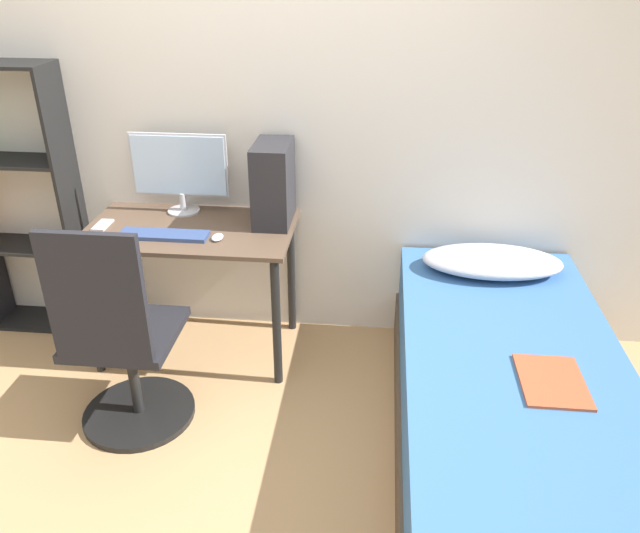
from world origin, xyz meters
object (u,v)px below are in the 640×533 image
(bed, at_px, (506,406))
(office_chair, at_px, (123,353))
(monitor, at_px, (180,169))
(pc_tower, at_px, (273,183))
(keyboard, at_px, (164,235))

(bed, bearing_deg, office_chair, 179.26)
(bed, height_order, monitor, monitor)
(bed, xyz_separation_m, pc_tower, (-1.11, 0.80, 0.67))
(monitor, distance_m, keyboard, 0.40)
(bed, height_order, keyboard, keyboard)
(bed, distance_m, pc_tower, 1.53)
(keyboard, height_order, pc_tower, pc_tower)
(bed, xyz_separation_m, monitor, (-1.62, 0.88, 0.70))
(keyboard, bearing_deg, office_chair, -95.49)
(monitor, bearing_deg, office_chair, -93.53)
(office_chair, distance_m, monitor, 1.03)
(keyboard, relative_size, pc_tower, 1.06)
(office_chair, relative_size, bed, 0.54)
(pc_tower, bearing_deg, bed, -35.64)
(keyboard, distance_m, pc_tower, 0.60)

